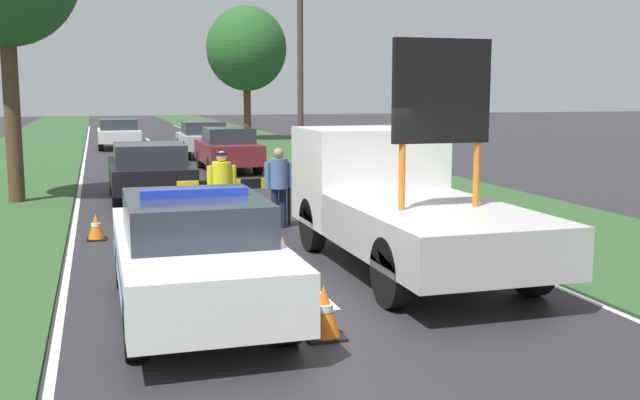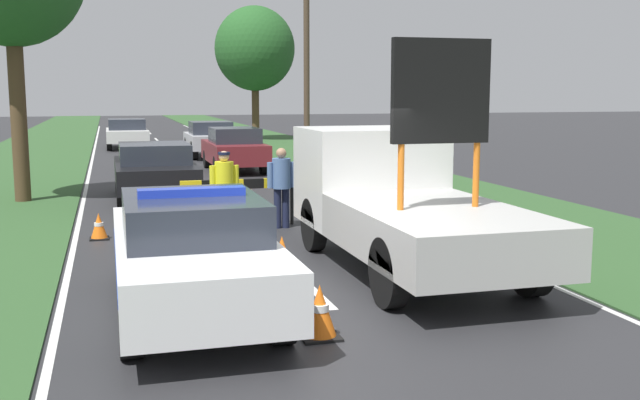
% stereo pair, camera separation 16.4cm
% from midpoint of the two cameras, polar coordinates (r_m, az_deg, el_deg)
% --- Properties ---
extents(ground_plane, '(160.00, 160.00, 0.00)m').
position_cam_midpoint_polar(ground_plane, '(9.60, 0.57, -8.20)').
color(ground_plane, '#28282B').
extents(lane_markings, '(6.74, 67.42, 0.01)m').
position_cam_midpoint_polar(lane_markings, '(28.67, -11.11, 2.66)').
color(lane_markings, silver).
rests_on(lane_markings, ground).
extents(grass_verge_left, '(4.81, 120.00, 0.03)m').
position_cam_midpoint_polar(grass_verge_left, '(29.09, -22.69, 2.28)').
color(grass_verge_left, '#2D5128').
rests_on(grass_verge_left, ground).
extents(grass_verge_right, '(4.81, 120.00, 0.03)m').
position_cam_midpoint_polar(grass_verge_right, '(30.16, -0.09, 3.10)').
color(grass_verge_right, '#2D5128').
rests_on(grass_verge_right, ground).
extents(police_car, '(1.83, 4.87, 1.57)m').
position_cam_midpoint_polar(police_car, '(9.37, -10.06, -3.91)').
color(police_car, white).
rests_on(police_car, ground).
extents(work_truck, '(2.26, 5.69, 3.43)m').
position_cam_midpoint_polar(work_truck, '(11.88, 5.47, 0.16)').
color(work_truck, white).
rests_on(work_truck, ground).
extents(road_barrier, '(2.52, 0.08, 0.97)m').
position_cam_midpoint_polar(road_barrier, '(15.18, -6.40, 0.92)').
color(road_barrier, black).
rests_on(road_barrier, ground).
extents(police_officer, '(0.57, 0.36, 1.59)m').
position_cam_midpoint_polar(police_officer, '(14.59, -7.81, 1.19)').
color(police_officer, '#191E38').
rests_on(police_officer, ground).
extents(pedestrian_civilian, '(0.58, 0.37, 1.61)m').
position_cam_midpoint_polar(pedestrian_civilian, '(14.96, -3.48, 1.43)').
color(pedestrian_civilian, '#191E38').
rests_on(pedestrian_civilian, ground).
extents(traffic_cone_near_police, '(0.44, 0.44, 0.61)m').
position_cam_midpoint_polar(traffic_cone_near_police, '(8.39, -0.28, -8.50)').
color(traffic_cone_near_police, black).
rests_on(traffic_cone_near_police, ground).
extents(traffic_cone_centre_front, '(0.50, 0.50, 0.69)m').
position_cam_midpoint_polar(traffic_cone_centre_front, '(10.70, -3.30, -4.60)').
color(traffic_cone_centre_front, black).
rests_on(traffic_cone_centre_front, ground).
extents(traffic_cone_near_truck, '(0.48, 0.48, 0.67)m').
position_cam_midpoint_polar(traffic_cone_near_truck, '(16.48, -10.83, -0.24)').
color(traffic_cone_near_truck, black).
rests_on(traffic_cone_near_truck, ground).
extents(traffic_cone_behind_barrier, '(0.35, 0.35, 0.49)m').
position_cam_midpoint_polar(traffic_cone_behind_barrier, '(14.46, -17.01, -1.98)').
color(traffic_cone_behind_barrier, black).
rests_on(traffic_cone_behind_barrier, ground).
extents(traffic_cone_lane_edge, '(0.51, 0.51, 0.70)m').
position_cam_midpoint_polar(traffic_cone_lane_edge, '(15.84, -5.80, -0.41)').
color(traffic_cone_lane_edge, black).
rests_on(traffic_cone_lane_edge, ground).
extents(queued_car_sedan_black, '(1.94, 4.39, 1.43)m').
position_cam_midpoint_polar(queued_car_sedan_black, '(19.48, -13.09, 2.25)').
color(queued_car_sedan_black, black).
rests_on(queued_car_sedan_black, ground).
extents(queued_car_wagon_maroon, '(1.78, 4.21, 1.50)m').
position_cam_midpoint_polar(queued_car_wagon_maroon, '(26.01, -7.20, 3.88)').
color(queued_car_wagon_maroon, maroon).
rests_on(queued_car_wagon_maroon, ground).
extents(queued_car_sedan_silver, '(1.86, 3.97, 1.49)m').
position_cam_midpoint_polar(queued_car_sedan_silver, '(31.77, -9.05, 4.66)').
color(queued_car_sedan_silver, '#B2B2B7').
rests_on(queued_car_sedan_silver, ground).
extents(queued_car_van_white, '(1.93, 4.27, 1.42)m').
position_cam_midpoint_polar(queued_car_van_white, '(37.50, -15.22, 4.95)').
color(queued_car_van_white, silver).
rests_on(queued_car_van_white, ground).
extents(roadside_tree_near_right, '(4.47, 4.47, 7.46)m').
position_cam_midpoint_polar(roadside_tree_near_right, '(42.78, -5.74, 11.39)').
color(roadside_tree_near_right, '#4C3823').
rests_on(roadside_tree_near_right, ground).
extents(utility_pole, '(1.20, 0.20, 8.02)m').
position_cam_midpoint_polar(utility_pole, '(25.52, -1.70, 11.40)').
color(utility_pole, '#473828').
rests_on(utility_pole, ground).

